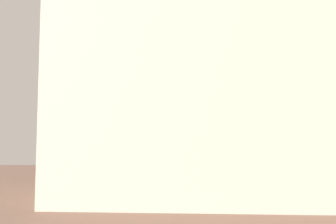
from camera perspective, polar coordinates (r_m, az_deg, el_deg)
name	(u,v)px	position (r m, az deg, el deg)	size (l,w,h in m)	color
landmark_building	(202,67)	(30.45, 5.28, 7.00)	(22.20, 13.54, 37.74)	#B2A893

